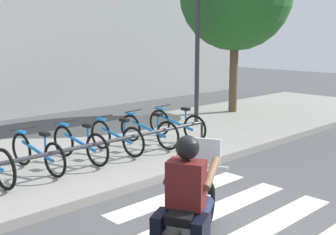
# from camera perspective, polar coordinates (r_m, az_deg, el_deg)

# --- Properties ---
(sidewalk) EXTENTS (24.00, 4.40, 0.15)m
(sidewalk) POSITION_cam_1_polar(r_m,az_deg,el_deg) (8.62, -15.00, -5.70)
(sidewalk) COLOR gray
(sidewalk) RESTS_ON ground
(crosswalk_stripe_2) EXTENTS (2.80, 0.40, 0.01)m
(crosswalk_stripe_2) POSITION_cam_1_polar(r_m,az_deg,el_deg) (5.95, 13.09, -14.03)
(crosswalk_stripe_2) COLOR white
(crosswalk_stripe_2) RESTS_ON ground
(crosswalk_stripe_3) EXTENTS (2.80, 0.40, 0.01)m
(crosswalk_stripe_3) POSITION_cam_1_polar(r_m,az_deg,el_deg) (6.38, 6.96, -12.06)
(crosswalk_stripe_3) COLOR white
(crosswalk_stripe_3) RESTS_ON ground
(crosswalk_stripe_4) EXTENTS (2.80, 0.40, 0.01)m
(crosswalk_stripe_4) POSITION_cam_1_polar(r_m,az_deg,el_deg) (6.88, 1.74, -10.24)
(crosswalk_stripe_4) COLOR white
(crosswalk_stripe_4) RESTS_ON ground
(motorcycle) EXTENTS (1.96, 1.09, 1.25)m
(motorcycle) POSITION_cam_1_polar(r_m,az_deg,el_deg) (4.93, 3.02, -13.30)
(motorcycle) COLOR black
(motorcycle) RESTS_ON ground
(rider) EXTENTS (0.76, 0.71, 1.45)m
(rider) POSITION_cam_1_polar(r_m,az_deg,el_deg) (4.72, 2.75, -9.57)
(rider) COLOR #591919
(rider) RESTS_ON ground
(bicycle_1) EXTENTS (0.48, 1.64, 0.74)m
(bicycle_1) POSITION_cam_1_polar(r_m,az_deg,el_deg) (7.73, -17.17, -4.55)
(bicycle_1) COLOR black
(bicycle_1) RESTS_ON sidewalk
(bicycle_2) EXTENTS (0.48, 1.63, 0.76)m
(bicycle_2) POSITION_cam_1_polar(r_m,az_deg,el_deg) (8.12, -11.80, -3.50)
(bicycle_2) COLOR black
(bicycle_2) RESTS_ON sidewalk
(bicycle_3) EXTENTS (0.48, 1.57, 0.74)m
(bicycle_3) POSITION_cam_1_polar(r_m,az_deg,el_deg) (8.58, -6.97, -2.60)
(bicycle_3) COLOR black
(bicycle_3) RESTS_ON sidewalk
(bicycle_4) EXTENTS (0.48, 1.71, 0.75)m
(bicycle_4) POSITION_cam_1_polar(r_m,az_deg,el_deg) (9.10, -2.67, -1.74)
(bicycle_4) COLOR black
(bicycle_4) RESTS_ON sidewalk
(bicycle_5) EXTENTS (0.48, 1.66, 0.76)m
(bicycle_5) POSITION_cam_1_polar(r_m,az_deg,el_deg) (9.66, 1.14, -0.95)
(bicycle_5) COLOR black
(bicycle_5) RESTS_ON sidewalk
(bike_rack) EXTENTS (4.86, 0.07, 0.49)m
(bike_rack) POSITION_cam_1_polar(r_m,az_deg,el_deg) (7.88, -7.05, -3.21)
(bike_rack) COLOR #333338
(bike_rack) RESTS_ON sidewalk
(street_lamp) EXTENTS (0.28, 0.28, 4.61)m
(street_lamp) POSITION_cam_1_polar(r_m,az_deg,el_deg) (11.41, 4.00, 12.34)
(street_lamp) COLOR #2D2D33
(street_lamp) RESTS_ON ground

